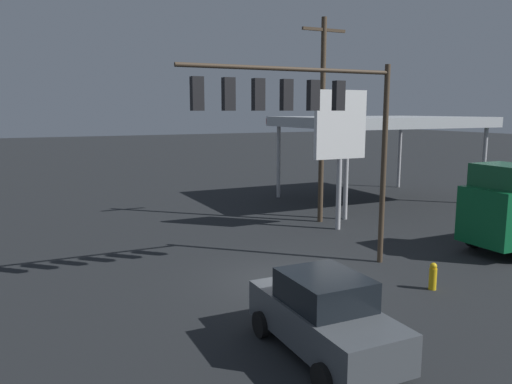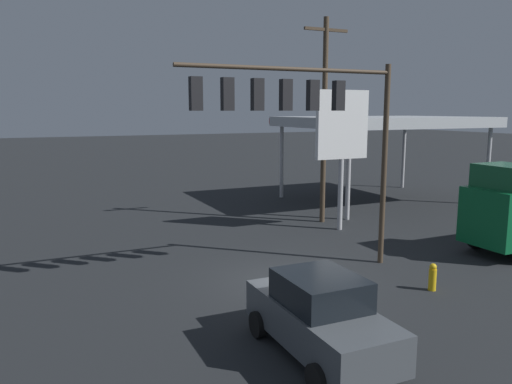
% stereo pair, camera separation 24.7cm
% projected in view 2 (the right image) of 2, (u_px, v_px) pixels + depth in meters
% --- Properties ---
extents(ground_plane, '(200.00, 200.00, 0.00)m').
position_uv_depth(ground_plane, '(281.00, 279.00, 16.82)').
color(ground_plane, black).
extents(traffic_signal_assembly, '(7.86, 0.43, 7.25)m').
position_uv_depth(traffic_signal_assembly, '(303.00, 110.00, 16.40)').
color(traffic_signal_assembly, '#473828').
rests_on(traffic_signal_assembly, ground).
extents(utility_pole, '(2.40, 0.26, 10.07)m').
position_uv_depth(utility_pole, '(324.00, 117.00, 24.65)').
color(utility_pole, '#473828').
rests_on(utility_pole, ground).
extents(gas_station_canopy, '(11.27, 8.65, 5.24)m').
position_uv_depth(gas_station_canopy, '(382.00, 122.00, 30.68)').
color(gas_station_canopy, '#B2B7BC').
rests_on(gas_station_canopy, ground).
extents(price_sign, '(2.72, 0.27, 6.56)m').
position_uv_depth(price_sign, '(342.00, 130.00, 23.11)').
color(price_sign, '#B7B7BC').
rests_on(price_sign, ground).
extents(sedan_waiting, '(2.08, 4.41, 1.93)m').
position_uv_depth(sedan_waiting, '(320.00, 316.00, 11.50)').
color(sedan_waiting, '#474C51').
rests_on(sedan_waiting, ground).
extents(fire_hydrant, '(0.24, 0.24, 0.88)m').
position_uv_depth(fire_hydrant, '(433.00, 277.00, 15.74)').
color(fire_hydrant, gold).
rests_on(fire_hydrant, ground).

